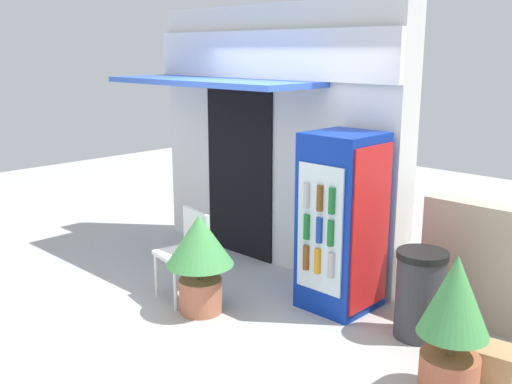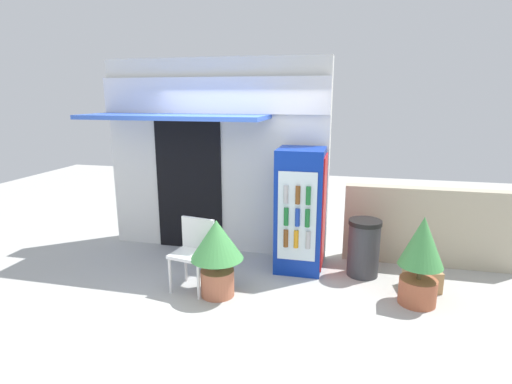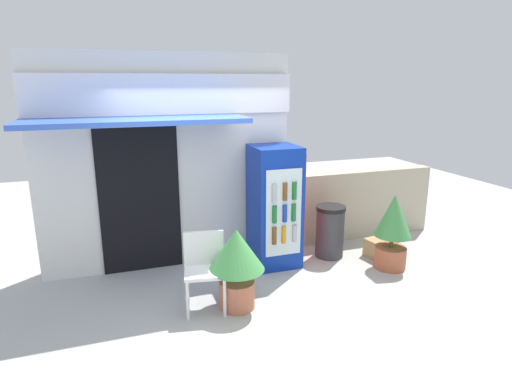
# 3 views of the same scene
# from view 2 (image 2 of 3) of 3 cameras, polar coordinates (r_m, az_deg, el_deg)

# --- Properties ---
(ground) EXTENTS (16.00, 16.00, 0.00)m
(ground) POSITION_cam_2_polar(r_m,az_deg,el_deg) (5.24, -5.53, -13.94)
(ground) COLOR #B2B2AD
(storefront_building) EXTENTS (3.47, 1.25, 2.95)m
(storefront_building) POSITION_cam_2_polar(r_m,az_deg,el_deg) (6.31, -5.85, 5.45)
(storefront_building) COLOR silver
(storefront_building) RESTS_ON ground
(drink_cooler) EXTENTS (0.65, 0.72, 1.72)m
(drink_cooler) POSITION_cam_2_polar(r_m,az_deg,el_deg) (5.62, 6.35, -2.57)
(drink_cooler) COLOR #0C2D9E
(drink_cooler) RESTS_ON ground
(plastic_chair) EXTENTS (0.53, 0.48, 0.90)m
(plastic_chair) POSITION_cam_2_polar(r_m,az_deg,el_deg) (5.18, -8.75, -7.81)
(plastic_chair) COLOR white
(plastic_chair) RESTS_ON ground
(potted_plant_near_shop) EXTENTS (0.65, 0.65, 0.97)m
(potted_plant_near_shop) POSITION_cam_2_polar(r_m,az_deg,el_deg) (4.92, -5.58, -8.05)
(potted_plant_near_shop) COLOR #BC6B4C
(potted_plant_near_shop) RESTS_ON ground
(potted_plant_curbside) EXTENTS (0.51, 0.51, 1.08)m
(potted_plant_curbside) POSITION_cam_2_polar(r_m,az_deg,el_deg) (5.08, 22.36, -8.31)
(potted_plant_curbside) COLOR #AD5B3D
(potted_plant_curbside) RESTS_ON ground
(trash_bin) EXTENTS (0.44, 0.44, 0.79)m
(trash_bin) POSITION_cam_2_polar(r_m,az_deg,el_deg) (5.70, 15.02, -7.63)
(trash_bin) COLOR #38383D
(trash_bin) RESTS_ON ground
(stone_boundary_wall) EXTENTS (2.47, 0.22, 1.14)m
(stone_boundary_wall) POSITION_cam_2_polar(r_m,az_deg,el_deg) (6.33, 23.64, -4.56)
(stone_boundary_wall) COLOR #B7AD93
(stone_boundary_wall) RESTS_ON ground
(cardboard_box) EXTENTS (0.46, 0.37, 0.27)m
(cardboard_box) POSITION_cam_2_polar(r_m,az_deg,el_deg) (5.64, 22.48, -11.32)
(cardboard_box) COLOR tan
(cardboard_box) RESTS_ON ground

